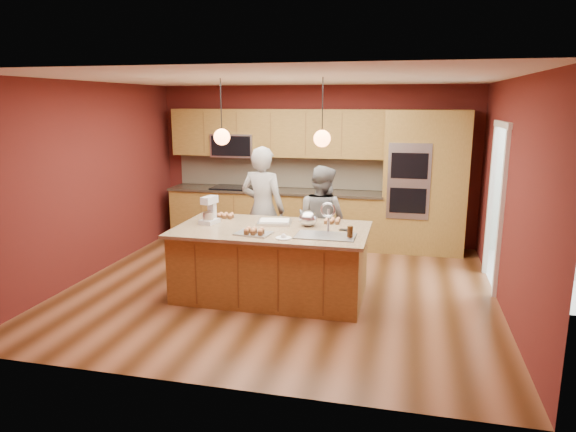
% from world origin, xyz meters
% --- Properties ---
extents(floor, '(5.50, 5.50, 0.00)m').
position_xyz_m(floor, '(0.00, 0.00, 0.00)').
color(floor, '#462610').
rests_on(floor, ground).
extents(ceiling, '(5.50, 5.50, 0.00)m').
position_xyz_m(ceiling, '(0.00, 0.00, 2.70)').
color(ceiling, white).
rests_on(ceiling, ground).
extents(wall_back, '(5.50, 0.00, 5.50)m').
position_xyz_m(wall_back, '(0.00, 2.50, 1.35)').
color(wall_back, '#551916').
rests_on(wall_back, ground).
extents(wall_front, '(5.50, 0.00, 5.50)m').
position_xyz_m(wall_front, '(0.00, -2.50, 1.35)').
color(wall_front, '#551916').
rests_on(wall_front, ground).
extents(wall_left, '(0.00, 5.00, 5.00)m').
position_xyz_m(wall_left, '(-2.75, 0.00, 1.35)').
color(wall_left, '#551916').
rests_on(wall_left, ground).
extents(wall_right, '(0.00, 5.00, 5.00)m').
position_xyz_m(wall_right, '(2.75, 0.00, 1.35)').
color(wall_right, '#551916').
rests_on(wall_right, ground).
extents(cabinet_run, '(3.74, 0.64, 2.30)m').
position_xyz_m(cabinet_run, '(-0.68, 2.25, 0.98)').
color(cabinet_run, brown).
rests_on(cabinet_run, floor).
extents(oven_column, '(1.30, 0.62, 2.30)m').
position_xyz_m(oven_column, '(1.85, 2.19, 1.15)').
color(oven_column, brown).
rests_on(oven_column, floor).
extents(doorway_trim, '(0.08, 1.11, 2.20)m').
position_xyz_m(doorway_trim, '(2.73, 0.80, 1.05)').
color(doorway_trim, silver).
rests_on(doorway_trim, wall_right).
extents(pendant_left, '(0.20, 0.20, 0.80)m').
position_xyz_m(pendant_left, '(-0.67, -0.28, 2.00)').
color(pendant_left, black).
rests_on(pendant_left, ceiling).
extents(pendant_right, '(0.20, 0.20, 0.80)m').
position_xyz_m(pendant_right, '(0.58, -0.28, 2.00)').
color(pendant_right, black).
rests_on(pendant_right, ceiling).
extents(island, '(2.40, 1.35, 1.26)m').
position_xyz_m(island, '(-0.03, -0.28, 0.45)').
color(island, brown).
rests_on(island, floor).
extents(person_left, '(0.73, 0.54, 1.82)m').
position_xyz_m(person_left, '(-0.42, 0.65, 0.91)').
color(person_left, black).
rests_on(person_left, floor).
extents(person_right, '(0.93, 0.84, 1.57)m').
position_xyz_m(person_right, '(0.43, 0.65, 0.78)').
color(person_right, slate).
rests_on(person_right, floor).
extents(stand_mixer, '(0.23, 0.29, 0.35)m').
position_xyz_m(stand_mixer, '(-0.89, -0.21, 1.03)').
color(stand_mixer, silver).
rests_on(stand_mixer, island).
extents(sheet_cake, '(0.47, 0.38, 0.05)m').
position_xyz_m(sheet_cake, '(-0.07, -0.04, 0.91)').
color(sheet_cake, silver).
rests_on(sheet_cake, island).
extents(cooling_rack, '(0.45, 0.35, 0.02)m').
position_xyz_m(cooling_rack, '(-0.17, -0.62, 0.89)').
color(cooling_rack, '#AAADB1').
rests_on(cooling_rack, island).
extents(mixing_bowl, '(0.24, 0.24, 0.20)m').
position_xyz_m(mixing_bowl, '(0.38, -0.07, 0.98)').
color(mixing_bowl, silver).
rests_on(mixing_bowl, island).
extents(plate, '(0.18, 0.18, 0.01)m').
position_xyz_m(plate, '(0.22, -0.74, 0.89)').
color(plate, white).
rests_on(plate, island).
extents(tumbler, '(0.07, 0.07, 0.14)m').
position_xyz_m(tumbler, '(0.96, -0.52, 0.95)').
color(tumbler, '#331C0A').
rests_on(tumbler, island).
extents(phone, '(0.15, 0.10, 0.01)m').
position_xyz_m(phone, '(0.87, -0.19, 0.89)').
color(phone, black).
rests_on(phone, island).
extents(cupcakes_left, '(0.31, 0.16, 0.07)m').
position_xyz_m(cupcakes_left, '(-0.83, 0.12, 0.92)').
color(cupcakes_left, tan).
rests_on(cupcakes_left, island).
extents(cupcakes_rack, '(0.25, 0.17, 0.07)m').
position_xyz_m(cupcakes_rack, '(-0.15, -0.68, 0.94)').
color(cupcakes_rack, tan).
rests_on(cupcakes_rack, island).
extents(cupcakes_right, '(0.21, 0.21, 0.06)m').
position_xyz_m(cupcakes_right, '(0.65, 0.17, 0.91)').
color(cupcakes_right, tan).
rests_on(cupcakes_right, island).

